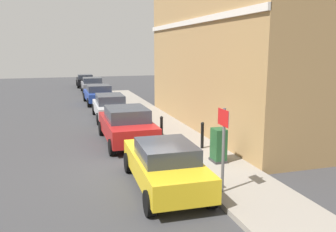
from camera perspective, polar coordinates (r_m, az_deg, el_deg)
ground at (r=12.25m, az=-3.11°, el=-7.99°), size 80.00×80.00×0.00m
sidewalk at (r=18.34m, az=-1.35°, el=-1.34°), size 2.26×30.00×0.15m
corner_building at (r=18.41m, az=13.42°, el=11.35°), size 6.68×13.32×8.40m
car_yellow at (r=10.08m, az=-0.55°, el=-7.83°), size 1.89×4.30×1.39m
car_red at (r=14.96m, az=-6.73°, el=-1.41°), size 2.00×4.40×1.54m
car_silver at (r=20.30m, az=-9.38°, el=1.60°), size 1.85×4.18×1.39m
car_blue at (r=26.07m, az=-11.19°, el=3.53°), size 2.02×4.06×1.37m
car_grey at (r=32.74m, az=-12.19°, el=4.98°), size 1.97×4.26×1.38m
car_black at (r=38.10m, az=-13.29°, el=5.68°), size 1.82×3.99×1.29m
utility_cabinet at (r=12.12m, az=8.21°, el=-4.92°), size 0.46×0.61×1.15m
bollard_near_cabinet at (r=13.65m, az=5.59°, el=-2.96°), size 0.14×0.14×1.04m
bollard_far_kerb at (r=14.74m, az=-1.06°, el=-1.86°), size 0.14×0.14×1.04m
street_sign at (r=9.35m, az=8.97°, el=-3.49°), size 0.08×0.60×2.30m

